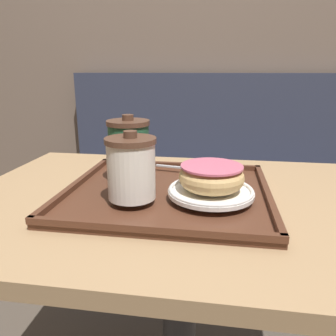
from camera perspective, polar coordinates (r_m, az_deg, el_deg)
The scene contains 9 objects.
wall_behind at distance 1.76m, azimuth 6.94°, elevation 22.67°, with size 8.00×0.05×2.40m.
booth_bench at distance 1.67m, azimuth 7.19°, elevation -8.15°, with size 1.42×0.44×1.00m.
cafe_table at distance 0.78m, azimuth 2.10°, elevation -16.51°, with size 0.95×0.65×0.75m.
serving_tray at distance 0.70m, azimuth -0.00°, elevation -4.46°, with size 0.42×0.38×0.02m.
coffee_cup_front at distance 0.62m, azimuth -6.42°, elevation 0.05°, with size 0.10×0.10×0.13m.
coffee_cup_rear at distance 0.74m, azimuth -6.83°, elevation 3.31°, with size 0.10×0.10×0.14m.
plate_with_chocolate_donut at distance 0.65m, azimuth 7.46°, elevation -4.02°, with size 0.17×0.17×0.01m.
donut_chocolate_glazed at distance 0.64m, azimuth 7.57°, elevation -1.49°, with size 0.13×0.13×0.05m.
spoon at distance 0.81m, azimuth 4.92°, elevation -0.01°, with size 0.14×0.04×0.01m.
Camera 1 is at (0.07, -0.65, 1.01)m, focal length 35.00 mm.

